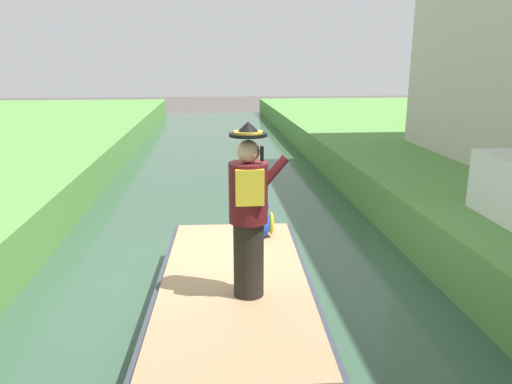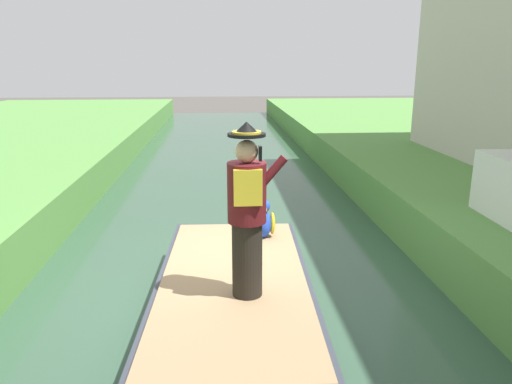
# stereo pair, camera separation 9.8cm
# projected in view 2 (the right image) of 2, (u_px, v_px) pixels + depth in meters

# --- Properties ---
(ground_plane) EXTENTS (80.00, 80.00, 0.00)m
(ground_plane) POSITION_uv_depth(u_px,v_px,m) (232.00, 295.00, 6.72)
(ground_plane) COLOR #4C4742
(canal_water) EXTENTS (5.71, 48.00, 0.10)m
(canal_water) POSITION_uv_depth(u_px,v_px,m) (232.00, 292.00, 6.71)
(canal_water) COLOR #33513D
(canal_water) RESTS_ON ground
(boat) EXTENTS (1.97, 4.27, 0.61)m
(boat) POSITION_uv_depth(u_px,v_px,m) (234.00, 302.00, 5.68)
(boat) COLOR #333842
(boat) RESTS_ON canal_water
(person_pirate) EXTENTS (0.61, 0.42, 1.85)m
(person_pirate) POSITION_uv_depth(u_px,v_px,m) (247.00, 212.00, 4.97)
(person_pirate) COLOR black
(person_pirate) RESTS_ON boat
(parrot_plush) EXTENTS (0.36, 0.35, 0.57)m
(parrot_plush) POSITION_uv_depth(u_px,v_px,m) (263.00, 221.00, 6.85)
(parrot_plush) COLOR blue
(parrot_plush) RESTS_ON boat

